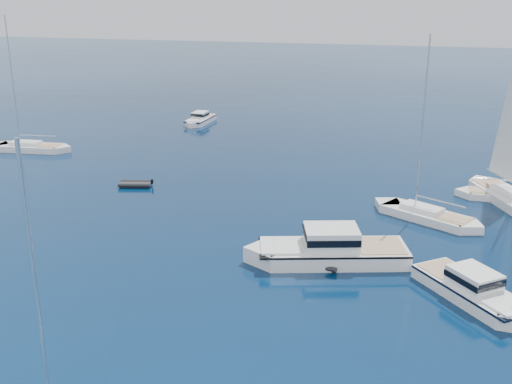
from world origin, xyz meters
TOP-DOWN VIEW (x-y plane):
  - motor_cruiser_right at (16.61, 14.50)m, footprint 8.57×9.39m
  - motor_cruiser_centre at (6.72, 17.90)m, footprint 13.18×7.25m
  - motor_cruiser_horizon at (-18.68, 60.53)m, footprint 2.81×8.18m
  - sailboat_mid_r at (13.54, 28.54)m, footprint 10.80×7.76m
  - sailboat_centre at (20.80, 35.97)m, footprint 9.83×2.75m
  - sailboat_sails_r at (20.64, 35.37)m, footprint 7.70×12.33m
  - sailboat_far_l at (-33.10, 40.04)m, footprint 11.46×4.05m
  - tender_grey_near at (6.42, 16.83)m, footprint 3.32×2.37m
  - tender_grey_far at (-14.44, 30.47)m, footprint 3.70×2.59m

SIDE VIEW (x-z plane):
  - motor_cruiser_right at x=16.61m, z-range -1.28..1.28m
  - motor_cruiser_centre at x=6.72m, z-range -1.65..1.65m
  - motor_cruiser_horizon at x=-18.68m, z-range -1.06..1.06m
  - sailboat_mid_r at x=13.54m, z-range -7.95..7.95m
  - sailboat_centre at x=20.80m, z-range -7.19..7.19m
  - sailboat_sails_r at x=20.64m, z-range -8.88..8.88m
  - sailboat_far_l at x=-33.10m, z-range -8.24..8.24m
  - tender_grey_near at x=6.42m, z-range -0.47..0.47m
  - tender_grey_far at x=-14.44m, z-range -0.47..0.47m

